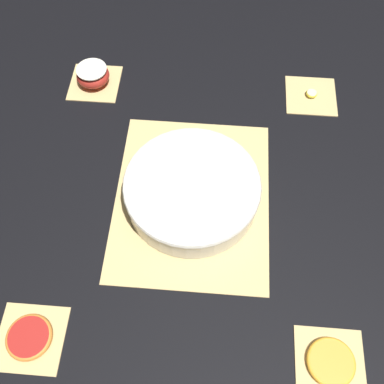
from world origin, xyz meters
TOP-DOWN VIEW (x-y plane):
  - ground_plane at (0.00, 0.00)m, footprint 6.00×6.00m
  - bamboo_mat_center at (0.00, 0.00)m, footprint 0.43×0.35m
  - coaster_mat_near_left at (-0.33, -0.29)m, footprint 0.13×0.13m
  - coaster_mat_near_right at (0.33, -0.29)m, footprint 0.13×0.13m
  - coaster_mat_far_left at (-0.33, 0.29)m, footprint 0.13×0.13m
  - coaster_mat_far_right at (0.33, 0.29)m, footprint 0.13×0.13m
  - fruit_salad_bowl at (-0.00, 0.00)m, footprint 0.30×0.30m
  - apple_half at (-0.33, -0.29)m, footprint 0.09×0.09m
  - orange_slice_whole at (0.33, 0.29)m, footprint 0.09×0.09m
  - banana_coin_single at (-0.33, 0.29)m, footprint 0.03×0.03m
  - grapefruit_slice at (0.33, -0.29)m, footprint 0.09×0.09m

SIDE VIEW (x-z plane):
  - ground_plane at x=0.00m, z-range 0.00..0.00m
  - coaster_mat_far_left at x=-0.33m, z-range 0.00..0.01m
  - coaster_mat_far_right at x=0.33m, z-range 0.00..0.01m
  - coaster_mat_near_left at x=-0.33m, z-range 0.00..0.01m
  - coaster_mat_near_right at x=0.33m, z-range 0.00..0.01m
  - bamboo_mat_center at x=0.00m, z-range 0.00..0.01m
  - banana_coin_single at x=-0.33m, z-range 0.01..0.01m
  - orange_slice_whole at x=0.33m, z-range 0.01..0.02m
  - grapefruit_slice at x=0.33m, z-range 0.01..0.02m
  - apple_half at x=-0.33m, z-range 0.01..0.05m
  - fruit_salad_bowl at x=0.00m, z-range 0.01..0.08m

